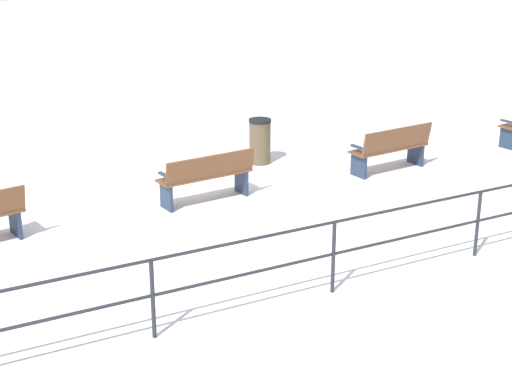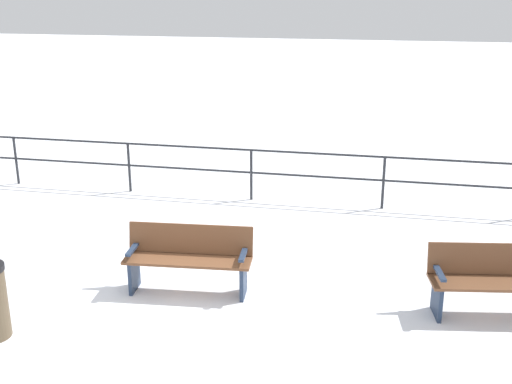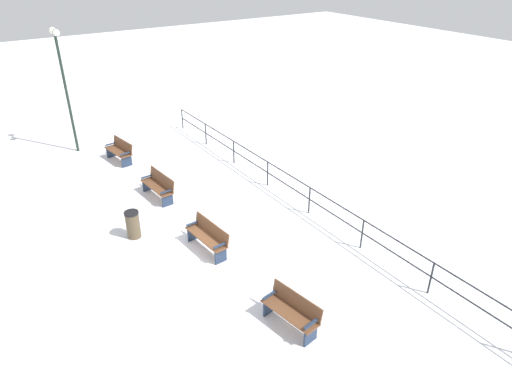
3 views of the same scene
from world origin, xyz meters
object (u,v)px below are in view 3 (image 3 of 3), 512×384
at_px(bench_second, 159,185).
at_px(trash_bin, 133,224).
at_px(bench_third, 208,236).
at_px(bench_fourth, 292,311).
at_px(bench_nearest, 120,151).
at_px(lamppost_near, 62,70).

xyz_separation_m(bench_second, trash_bin, (1.68, 1.95, -0.03)).
distance_m(bench_second, bench_third, 3.85).
bearing_deg(bench_fourth, bench_nearest, -98.58).
xyz_separation_m(bench_nearest, bench_fourth, (-0.18, 11.53, -0.01)).
xyz_separation_m(lamppost_near, trash_bin, (0.36, 7.93, -3.12)).
distance_m(bench_second, lamppost_near, 6.86).
distance_m(bench_nearest, trash_bin, 6.01).
height_order(bench_third, lamppost_near, lamppost_near).
xyz_separation_m(bench_nearest, bench_second, (-0.10, 3.85, 0.00)).
distance_m(bench_third, trash_bin, 2.49).
relative_size(bench_nearest, bench_fourth, 1.01).
xyz_separation_m(bench_second, bench_third, (0.08, 3.84, 0.01)).
height_order(bench_second, trash_bin, bench_second).
bearing_deg(trash_bin, bench_third, 130.21).
height_order(lamppost_near, trash_bin, lamppost_near).
bearing_deg(bench_third, trash_bin, -54.85).
bearing_deg(bench_second, lamppost_near, -82.61).
relative_size(bench_third, bench_fourth, 1.08).
bearing_deg(bench_nearest, bench_third, 81.58).
bearing_deg(bench_nearest, lamppost_near, -68.72).
bearing_deg(lamppost_near, bench_nearest, 119.85).
relative_size(lamppost_near, trash_bin, 5.78).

